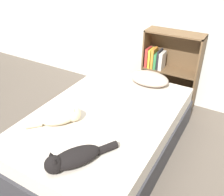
{
  "coord_description": "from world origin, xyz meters",
  "views": [
    {
      "loc": [
        1.07,
        -1.7,
        1.89
      ],
      "look_at": [
        0.0,
        0.15,
        0.58
      ],
      "focal_mm": 40.0,
      "sensor_mm": 36.0,
      "label": 1
    }
  ],
  "objects_px": {
    "bed": "(105,133)",
    "pillow": "(149,78)",
    "bookshelf": "(169,67)",
    "cat_light": "(61,117)",
    "cat_dark": "(73,158)"
  },
  "relations": [
    {
      "from": "cat_dark",
      "to": "cat_light",
      "type": "bearing_deg",
      "value": -100.74
    },
    {
      "from": "bed",
      "to": "pillow",
      "type": "height_order",
      "value": "pillow"
    },
    {
      "from": "pillow",
      "to": "cat_dark",
      "type": "distance_m",
      "value": 1.47
    },
    {
      "from": "bed",
      "to": "pillow",
      "type": "bearing_deg",
      "value": 80.38
    },
    {
      "from": "bed",
      "to": "bookshelf",
      "type": "height_order",
      "value": "bookshelf"
    },
    {
      "from": "bed",
      "to": "bookshelf",
      "type": "distance_m",
      "value": 1.32
    },
    {
      "from": "pillow",
      "to": "bookshelf",
      "type": "distance_m",
      "value": 0.5
    },
    {
      "from": "bed",
      "to": "pillow",
      "type": "relative_size",
      "value": 4.11
    },
    {
      "from": "bookshelf",
      "to": "pillow",
      "type": "bearing_deg",
      "value": -98.54
    },
    {
      "from": "bed",
      "to": "cat_light",
      "type": "distance_m",
      "value": 0.52
    },
    {
      "from": "bed",
      "to": "cat_dark",
      "type": "height_order",
      "value": "cat_dark"
    },
    {
      "from": "bed",
      "to": "cat_light",
      "type": "xyz_separation_m",
      "value": [
        -0.27,
        -0.32,
        0.31
      ]
    },
    {
      "from": "bed",
      "to": "pillow",
      "type": "distance_m",
      "value": 0.86
    },
    {
      "from": "pillow",
      "to": "cat_light",
      "type": "relative_size",
      "value": 1.13
    },
    {
      "from": "cat_light",
      "to": "cat_dark",
      "type": "xyz_separation_m",
      "value": [
        0.41,
        -0.36,
        -0.0
      ]
    }
  ]
}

